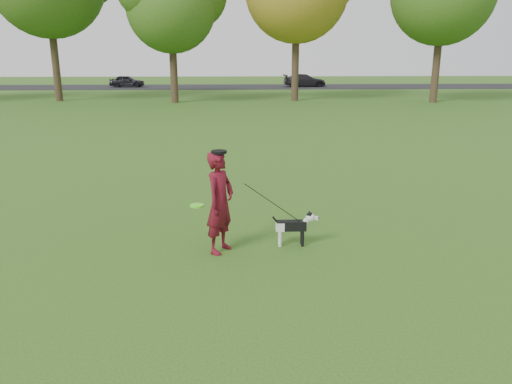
{
  "coord_description": "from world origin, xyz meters",
  "views": [
    {
      "loc": [
        0.04,
        -7.81,
        3.28
      ],
      "look_at": [
        0.35,
        0.4,
        0.95
      ],
      "focal_mm": 35.0,
      "sensor_mm": 36.0,
      "label": 1
    }
  ],
  "objects_px": {
    "man": "(220,202)",
    "car_left": "(127,81)",
    "car_right": "(305,80)",
    "dog": "(295,225)"
  },
  "relations": [
    {
      "from": "man",
      "to": "dog",
      "type": "distance_m",
      "value": 1.38
    },
    {
      "from": "man",
      "to": "car_left",
      "type": "xyz_separation_m",
      "value": [
        -9.87,
        39.9,
        -0.31
      ]
    },
    {
      "from": "car_left",
      "to": "car_right",
      "type": "height_order",
      "value": "car_right"
    },
    {
      "from": "dog",
      "to": "car_right",
      "type": "height_order",
      "value": "car_right"
    },
    {
      "from": "car_right",
      "to": "car_left",
      "type": "bearing_deg",
      "value": 86.23
    },
    {
      "from": "car_right",
      "to": "dog",
      "type": "bearing_deg",
      "value": 168.41
    },
    {
      "from": "car_left",
      "to": "car_right",
      "type": "bearing_deg",
      "value": -88.95
    },
    {
      "from": "car_left",
      "to": "dog",
      "type": "bearing_deg",
      "value": -163.26
    },
    {
      "from": "dog",
      "to": "car_left",
      "type": "xyz_separation_m",
      "value": [
        -11.15,
        39.69,
        0.18
      ]
    },
    {
      "from": "man",
      "to": "car_right",
      "type": "relative_size",
      "value": 0.43
    }
  ]
}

